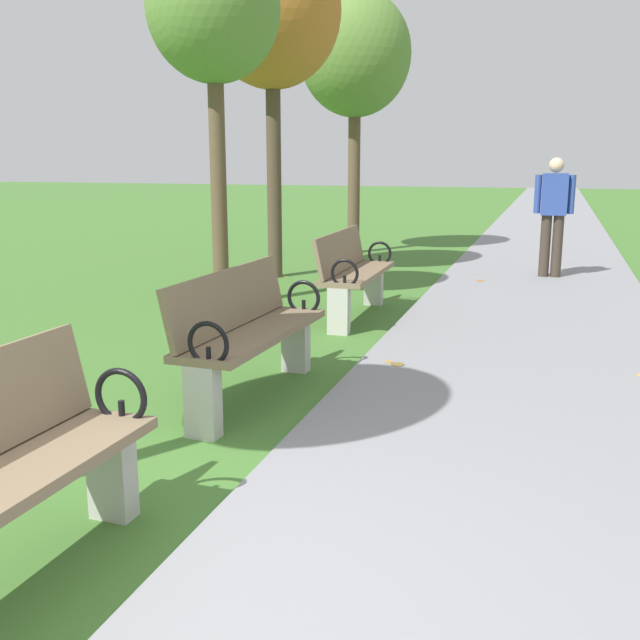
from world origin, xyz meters
TOP-DOWN VIEW (x-y plane):
  - ground_plane at (0.00, 0.00)m, footprint 80.00×80.00m
  - paved_walkway at (1.29, 18.00)m, footprint 2.58×44.00m
  - park_bench_2 at (-0.50, 2.58)m, footprint 0.54×1.62m
  - park_bench_3 at (-0.50, 5.35)m, footprint 0.49×1.61m
  - tree_2 at (-2.08, 5.51)m, footprint 1.40×1.40m
  - tree_3 at (-2.24, 7.63)m, footprint 1.82×1.82m
  - tree_4 at (-1.89, 10.53)m, footprint 1.86×1.86m
  - pedestrian_walking at (1.43, 8.69)m, footprint 0.53×0.23m
  - scattered_leaves at (-0.38, 5.64)m, footprint 4.47×10.33m

SIDE VIEW (x-z plane):
  - ground_plane at x=0.00m, z-range 0.00..0.00m
  - paved_walkway at x=1.29m, z-range 0.00..0.02m
  - scattered_leaves at x=-0.38m, z-range 0.00..0.03m
  - park_bench_2 at x=-0.50m, z-range 0.04..0.93m
  - park_bench_3 at x=-0.50m, z-range 0.04..0.93m
  - pedestrian_walking at x=1.43m, z-range 0.12..1.74m
  - tree_2 at x=-2.08m, z-range 1.15..5.09m
  - tree_4 at x=-1.89m, z-range 1.12..5.46m
  - tree_3 at x=-2.24m, z-range 1.23..5.74m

